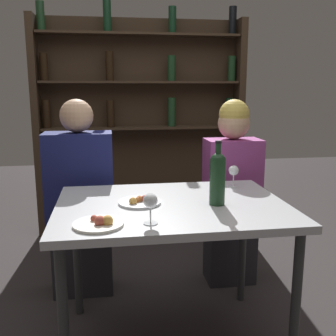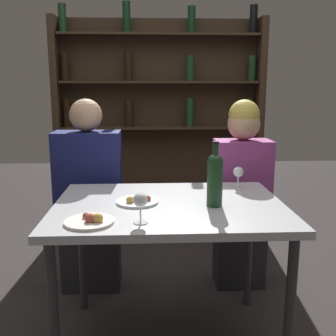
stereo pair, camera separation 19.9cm
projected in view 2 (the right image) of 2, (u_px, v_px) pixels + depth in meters
The scene contains 9 objects.
dining_table at pixel (169, 218), 1.92m from camera, with size 1.11×0.82×0.76m.
wine_rack_wall at pixel (159, 117), 3.57m from camera, with size 1.86×0.21×2.02m.
wine_bottle at pixel (215, 177), 1.84m from camera, with size 0.07×0.07×0.31m.
wine_glass_0 at pixel (238, 173), 2.17m from camera, with size 0.06×0.06×0.12m.
wine_glass_1 at pixel (140, 202), 1.61m from camera, with size 0.06×0.06×0.13m.
food_plate_0 at pixel (138, 201), 1.91m from camera, with size 0.21×0.21×0.04m.
food_plate_1 at pixel (90, 220), 1.62m from camera, with size 0.21×0.21×0.05m.
seated_person_left at pixel (90, 202), 2.52m from camera, with size 0.41×0.22×1.24m.
seated_person_right at pixel (241, 196), 2.56m from camera, with size 0.35×0.22×1.23m.
Camera 2 is at (-0.09, -1.83, 1.31)m, focal length 42.00 mm.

